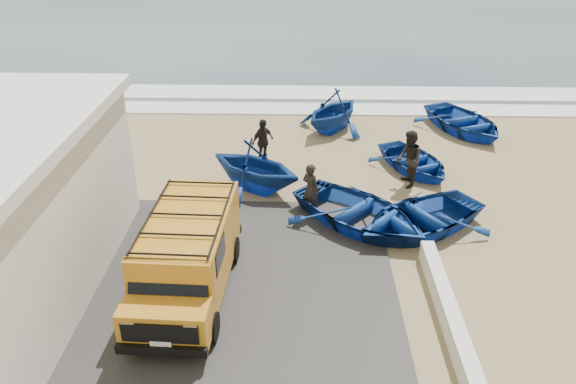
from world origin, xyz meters
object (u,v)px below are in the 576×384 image
object	(u,v)px
boat_far_right	(464,122)
fisherman_middle	(409,159)
boat_near_right	(419,217)
boat_mid_left	(255,166)
fisherman_back	(263,141)
parapet	(452,324)
boat_far_left	(333,110)
fisherman_front	(311,190)
boat_near_left	(360,213)
van	(187,253)
boat_mid_right	(414,162)

from	to	relation	value
boat_far_right	fisherman_middle	size ratio (longest dim) A/B	2.19
boat_near_right	fisherman_middle	size ratio (longest dim) A/B	2.15
boat_near_right	boat_mid_left	distance (m)	5.60
fisherman_back	boat_mid_left	bearing A→B (deg)	-138.86
parapet	boat_far_left	world-z (taller)	boat_far_left
boat_far_right	parapet	bearing A→B (deg)	-127.70
fisherman_front	parapet	bearing A→B (deg)	161.30
boat_near_left	boat_mid_left	xyz separation A→B (m)	(-3.29, 2.30, 0.43)
boat_near_left	boat_near_right	xyz separation A→B (m)	(1.71, -0.17, -0.02)
boat_far_right	fisherman_middle	world-z (taller)	fisherman_middle
fisherman_front	fisherman_middle	world-z (taller)	fisherman_middle
van	boat_near_left	world-z (taller)	van
boat_near_left	boat_mid_left	bearing A→B (deg)	97.97
parapet	van	world-z (taller)	van
boat_mid_left	boat_far_left	bearing A→B (deg)	4.62
van	boat_mid_left	bearing A→B (deg)	80.19
parapet	fisherman_back	size ratio (longest dim) A/B	3.54
boat_mid_right	fisherman_front	distance (m)	4.97
van	parapet	bearing A→B (deg)	-10.34
parapet	boat_near_left	bearing A→B (deg)	109.78
parapet	fisherman_back	world-z (taller)	fisherman_back
van	boat_near_left	xyz separation A→B (m)	(4.49, 3.22, -0.67)
boat_near_left	fisherman_back	distance (m)	5.50
boat_far_right	fisherman_back	size ratio (longest dim) A/B	2.53
parapet	boat_mid_left	xyz separation A→B (m)	(-4.95, 6.91, 0.62)
boat_far_left	boat_far_right	world-z (taller)	boat_far_left
boat_far_right	van	bearing A→B (deg)	-153.35
boat_mid_left	fisherman_front	size ratio (longest dim) A/B	1.99
fisherman_middle	fisherman_back	xyz separation A→B (m)	(-5.01, 1.73, -0.13)
fisherman_middle	fisherman_back	world-z (taller)	fisherman_middle
van	boat_near_right	world-z (taller)	van
van	boat_far_left	world-z (taller)	van
boat_near_right	boat_far_left	xyz separation A→B (m)	(-2.17, 7.97, 0.45)
boat_near_left	fisherman_front	world-z (taller)	fisherman_front
fisherman_front	boat_near_right	bearing A→B (deg)	-154.66
boat_mid_right	fisherman_front	xyz separation A→B (m)	(-3.74, -3.23, 0.50)
parapet	boat_near_right	size ratio (longest dim) A/B	1.43
boat_mid_right	fisherman_middle	world-z (taller)	fisherman_middle
boat_far_right	fisherman_back	bearing A→B (deg)	179.55
boat_mid_right	boat_far_left	distance (m)	4.77
boat_far_right	boat_far_left	bearing A→B (deg)	157.42
boat_near_left	boat_mid_right	xyz separation A→B (m)	(2.28, 3.93, -0.10)
van	fisherman_front	xyz separation A→B (m)	(3.02, 3.93, -0.27)
fisherman_middle	fisherman_front	bearing A→B (deg)	-62.39
boat_near_right	boat_mid_right	distance (m)	4.15
boat_mid_right	parapet	bearing A→B (deg)	-119.61
boat_mid_left	boat_far_right	bearing A→B (deg)	-24.57
fisherman_back	boat_mid_right	bearing A→B (deg)	-51.38
boat_far_left	fisherman_back	xyz separation A→B (m)	(-2.71, -3.33, -0.04)
boat_far_right	fisherman_front	distance (m)	9.61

